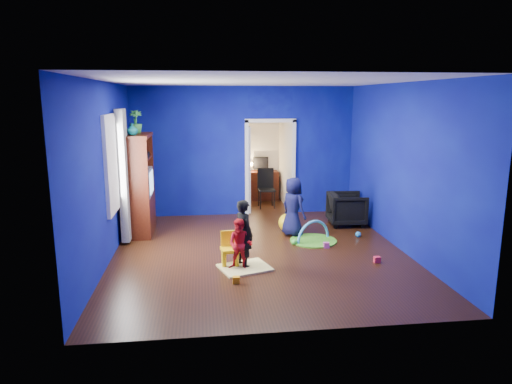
{
  "coord_description": "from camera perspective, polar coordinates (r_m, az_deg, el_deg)",
  "views": [
    {
      "loc": [
        -0.98,
        -7.48,
        2.63
      ],
      "look_at": [
        -0.01,
        0.4,
        1.0
      ],
      "focal_mm": 32.0,
      "sensor_mm": 36.0,
      "label": 1
    }
  ],
  "objects": [
    {
      "name": "yellow_blanket",
      "position": [
        7.28,
        -1.42,
        -9.43
      ],
      "size": [
        0.9,
        0.8,
        0.03
      ],
      "primitive_type": "cube",
      "rotation": [
        0.0,
        0.0,
        0.31
      ],
      "color": "#F2E07A",
      "rests_on": "floor"
    },
    {
      "name": "vase",
      "position": [
        8.78,
        -15.24,
        7.56
      ],
      "size": [
        0.24,
        0.24,
        0.22
      ],
      "primitive_type": "imported",
      "rotation": [
        0.0,
        0.0,
        -0.16
      ],
      "color": "#0C5D67",
      "rests_on": "tv_armoire"
    },
    {
      "name": "book_shelf",
      "position": [
        11.97,
        0.61,
        8.72
      ],
      "size": [
        0.88,
        0.24,
        0.04
      ],
      "primitive_type": "cube",
      "color": "white",
      "rests_on": "study_desk"
    },
    {
      "name": "child_black",
      "position": [
        7.2,
        -1.52,
        -5.21
      ],
      "size": [
        0.42,
        0.47,
        1.09
      ],
      "primitive_type": "imported",
      "rotation": [
        0.0,
        0.0,
        2.06
      ],
      "color": "black",
      "rests_on": "floor"
    },
    {
      "name": "floor",
      "position": [
        7.99,
        0.46,
        -7.6
      ],
      "size": [
        5.0,
        5.5,
        0.01
      ],
      "primitive_type": "cube",
      "color": "black",
      "rests_on": "ground"
    },
    {
      "name": "desk_monitor",
      "position": [
        12.08,
        0.59,
        3.64
      ],
      "size": [
        0.4,
        0.05,
        0.32
      ],
      "primitive_type": "cube",
      "color": "black",
      "rests_on": "study_desk"
    },
    {
      "name": "armchair",
      "position": [
        9.81,
        11.29,
        -2.08
      ],
      "size": [
        0.8,
        0.78,
        0.68
      ],
      "primitive_type": "imported",
      "rotation": [
        0.0,
        0.0,
        1.5
      ],
      "color": "black",
      "rests_on": "floor"
    },
    {
      "name": "toy_4",
      "position": [
        8.32,
        8.77,
        -6.58
      ],
      "size": [
        0.1,
        0.08,
        0.1
      ],
      "primitive_type": "cube",
      "color": "#C54A9F",
      "rests_on": "floor"
    },
    {
      "name": "toy_1",
      "position": [
        9.06,
        12.66,
        -5.17
      ],
      "size": [
        0.11,
        0.11,
        0.11
      ],
      "primitive_type": "sphere",
      "color": "#258DD6",
      "rests_on": "floor"
    },
    {
      "name": "curtain",
      "position": [
        8.6,
        -16.21,
        1.94
      ],
      "size": [
        0.14,
        0.42,
        2.4
      ],
      "primitive_type": "cube",
      "color": "slate",
      "rests_on": "floor"
    },
    {
      "name": "wall_back",
      "position": [
        10.34,
        -1.52,
        5.08
      ],
      "size": [
        5.0,
        0.02,
        2.9
      ],
      "primitive_type": "cube",
      "color": "#0A0B73",
      "rests_on": "floor"
    },
    {
      "name": "play_mat",
      "position": [
        8.67,
        7.17,
        -6.04
      ],
      "size": [
        0.87,
        0.87,
        0.02
      ],
      "primitive_type": "cylinder",
      "color": "green",
      "rests_on": "floor"
    },
    {
      "name": "wall_left",
      "position": [
        7.72,
        -18.27,
        2.25
      ],
      "size": [
        0.02,
        5.5,
        2.9
      ],
      "primitive_type": "cube",
      "color": "#0A0B73",
      "rests_on": "floor"
    },
    {
      "name": "study_desk",
      "position": [
        12.05,
        0.66,
        0.86
      ],
      "size": [
        0.88,
        0.44,
        0.75
      ],
      "primitive_type": "cube",
      "color": "#3D140A",
      "rests_on": "floor"
    },
    {
      "name": "toy_arch",
      "position": [
        8.67,
        7.17,
        -5.99
      ],
      "size": [
        0.72,
        0.41,
        0.78
      ],
      "primitive_type": "torus",
      "rotation": [
        1.57,
        0.0,
        0.48
      ],
      "color": "#3F8CD8",
      "rests_on": "floor"
    },
    {
      "name": "potted_plant",
      "position": [
        9.28,
        -14.83,
        8.5
      ],
      "size": [
        0.29,
        0.29,
        0.45
      ],
      "primitive_type": "imported",
      "rotation": [
        0.0,
        0.0,
        0.18
      ],
      "color": "#318938",
      "rests_on": "tv_armoire"
    },
    {
      "name": "wall_right",
      "position": [
        8.33,
        17.81,
        2.93
      ],
      "size": [
        0.02,
        5.5,
        2.9
      ],
      "primitive_type": "cube",
      "color": "#0A0B73",
      "rests_on": "floor"
    },
    {
      "name": "ceiling",
      "position": [
        7.54,
        0.49,
        13.68
      ],
      "size": [
        5.0,
        5.5,
        0.01
      ],
      "primitive_type": "cube",
      "color": "white",
      "rests_on": "wall_back"
    },
    {
      "name": "toy_3",
      "position": [
        8.41,
        4.82,
        -6.23
      ],
      "size": [
        0.11,
        0.11,
        0.11
      ],
      "primitive_type": "sphere",
      "color": "green",
      "rests_on": "floor"
    },
    {
      "name": "alcove",
      "position": [
        11.3,
        1.1,
        4.62
      ],
      "size": [
        1.0,
        1.75,
        2.5
      ],
      "primitive_type": null,
      "color": "silver",
      "rests_on": "floor"
    },
    {
      "name": "toy_2",
      "position": [
        6.73,
        -2.5,
        -10.92
      ],
      "size": [
        0.1,
        0.08,
        0.1
      ],
      "primitive_type": "cube",
      "color": "#FF9A0D",
      "rests_on": "floor"
    },
    {
      "name": "crt_tv",
      "position": [
        9.19,
        -14.38,
        1.18
      ],
      "size": [
        0.46,
        0.7,
        0.54
      ],
      "primitive_type": "cube",
      "color": "silver",
      "rests_on": "tv_armoire"
    },
    {
      "name": "tv_armoire",
      "position": [
        9.2,
        -14.62,
        0.93
      ],
      "size": [
        0.58,
        1.14,
        1.96
      ],
      "primitive_type": "cube",
      "color": "#3D100A",
      "rests_on": "floor"
    },
    {
      "name": "doorway",
      "position": [
        10.47,
        1.77,
        2.95
      ],
      "size": [
        1.16,
        0.1,
        2.1
      ],
      "primitive_type": "cube",
      "color": "white",
      "rests_on": "floor"
    },
    {
      "name": "child_navy",
      "position": [
        8.84,
        4.66,
        -1.86
      ],
      "size": [
        0.61,
        0.67,
        1.15
      ],
      "primitive_type": "imported",
      "rotation": [
        0.0,
        0.0,
        2.14
      ],
      "color": "#0F1838",
      "rests_on": "floor"
    },
    {
      "name": "wall_front",
      "position": [
        4.97,
        4.6,
        -2.15
      ],
      "size": [
        5.0,
        0.02,
        2.9
      ],
      "primitive_type": "cube",
      "color": "#0A0B73",
      "rests_on": "floor"
    },
    {
      "name": "toddler_red",
      "position": [
        7.1,
        -1.96,
        -6.62
      ],
      "size": [
        0.48,
        0.43,
        0.82
      ],
      "primitive_type": "imported",
      "rotation": [
        0.0,
        0.0,
        -0.35
      ],
      "color": "red",
      "rests_on": "floor"
    },
    {
      "name": "desk_lamp",
      "position": [
        11.99,
        -0.7,
        3.49
      ],
      "size": [
        0.14,
        0.14,
        0.14
      ],
      "primitive_type": "sphere",
      "color": "#FFD88C",
      "rests_on": "study_desk"
    },
    {
      "name": "hopper_ball",
      "position": [
        9.16,
        4.0,
        -3.85
      ],
      "size": [
        0.38,
        0.38,
        0.38
      ],
      "primitive_type": "sphere",
      "color": "yellow",
      "rests_on": "floor"
    },
    {
      "name": "kid_chair",
      "position": [
        7.32,
        -3.27,
        -7.35
      ],
      "size": [
        0.31,
        0.31,
        0.5
      ],
      "primitive_type": "cube",
      "rotation": [
        0.0,
        0.0,
        0.12
      ],
      "color": "yellow",
      "rests_on": "floor"
    },
    {
      "name": "window_left",
      "position": [
        8.04,
        -17.74,
        3.36
      ],
      "size": [
        0.03,
        0.95,
        1.55
      ],
      "primitive_type": "cube",
      "color": "white",
      "rests_on": "wall_left"
    },
    {
      "name": "folding_chair",
      "position": [
        11.11,
        1.32,
        0.37
      ],
      "size": [
        0.4,
        0.4,
        0.92
      ],
      "primitive_type": "cube",
      "color": "black",
      "rests_on": "floor"
    },
    {
      "name": "toy_0",
      "position": [
        7.77,
        14.89,
        -8.16
      ],
      "size": [
        0.1,
        0.08,
        0.1
      ],
      "primitive_type": "cube",
      "color": "#F42840",
      "rests_on": "floor"
    }
  ]
}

